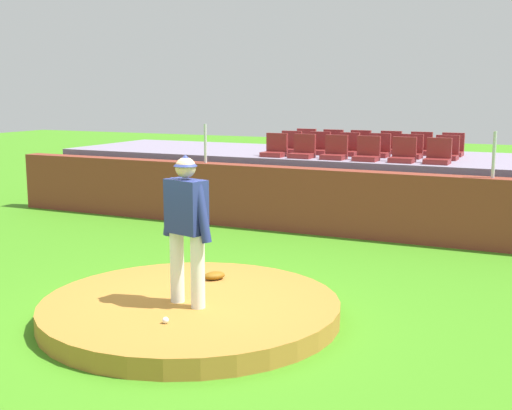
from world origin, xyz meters
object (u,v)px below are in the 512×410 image
(stadium_chair_6, at_px, (290,146))
(stadium_chair_3, at_px, (367,153))
(pitcher, at_px, (186,219))
(stadium_chair_11, at_px, (446,152))
(stadium_chair_15, at_px, (390,146))
(stadium_chair_17, at_px, (452,149))
(stadium_chair_2, at_px, (335,152))
(stadium_chair_12, at_px, (305,143))
(baseball, at_px, (165,320))
(stadium_chair_0, at_px, (275,149))
(fielding_glove, at_px, (214,276))
(stadium_chair_1, at_px, (303,150))
(stadium_chair_9, at_px, (378,149))
(stadium_chair_4, at_px, (403,154))
(stadium_chair_14, at_px, (359,145))
(stadium_chair_8, at_px, (347,148))
(stadium_chair_5, at_px, (438,156))
(stadium_chair_10, at_px, (411,151))
(stadium_chair_13, at_px, (332,144))
(stadium_chair_16, at_px, (420,147))
(stadium_chair_7, at_px, (318,147))

(stadium_chair_6, bearing_deg, stadium_chair_3, 156.55)
(pitcher, distance_m, stadium_chair_11, 7.80)
(stadium_chair_15, height_order, stadium_chair_17, same)
(stadium_chair_2, relative_size, stadium_chair_12, 1.00)
(baseball, height_order, stadium_chair_0, stadium_chair_0)
(fielding_glove, xyz_separation_m, stadium_chair_0, (-1.55, 5.59, 1.24))
(stadium_chair_3, height_order, stadium_chair_15, same)
(pitcher, xyz_separation_m, stadium_chair_1, (-1.13, 6.67, 0.23))
(stadium_chair_1, bearing_deg, stadium_chair_15, -127.50)
(stadium_chair_9, bearing_deg, stadium_chair_15, -91.28)
(baseball, height_order, stadium_chair_15, stadium_chair_15)
(baseball, xyz_separation_m, fielding_glove, (-0.36, 1.78, 0.02))
(stadium_chair_15, bearing_deg, stadium_chair_12, -0.13)
(stadium_chair_0, relative_size, stadium_chair_12, 1.00)
(fielding_glove, height_order, stadium_chair_17, stadium_chair_17)
(stadium_chair_4, xyz_separation_m, stadium_chair_14, (-1.44, 1.78, 0.00))
(stadium_chair_12, bearing_deg, stadium_chair_8, 145.82)
(stadium_chair_3, distance_m, stadium_chair_6, 2.26)
(stadium_chair_2, height_order, stadium_chair_12, same)
(stadium_chair_5, relative_size, stadium_chair_15, 1.00)
(stadium_chair_2, xyz_separation_m, stadium_chair_8, (-0.01, 0.89, 0.00))
(stadium_chair_5, bearing_deg, fielding_glove, 71.07)
(stadium_chair_12, bearing_deg, stadium_chair_10, 161.71)
(fielding_glove, distance_m, stadium_chair_17, 7.72)
(stadium_chair_14, bearing_deg, stadium_chair_6, 33.67)
(stadium_chair_0, distance_m, stadium_chair_10, 2.90)
(stadium_chair_5, bearing_deg, stadium_chair_9, -31.12)
(stadium_chair_9, bearing_deg, stadium_chair_1, 33.43)
(stadium_chair_3, distance_m, stadium_chair_5, 1.42)
(stadium_chair_6, distance_m, stadium_chair_13, 1.14)
(stadium_chair_3, relative_size, stadium_chair_11, 1.00)
(stadium_chair_0, height_order, stadium_chair_9, same)
(stadium_chair_9, xyz_separation_m, stadium_chair_10, (0.70, 0.02, 0.00))
(baseball, bearing_deg, stadium_chair_5, 77.99)
(stadium_chair_6, distance_m, stadium_chair_17, 3.59)
(stadium_chair_10, relative_size, stadium_chair_12, 1.00)
(stadium_chair_5, bearing_deg, stadium_chair_12, -27.15)
(pitcher, bearing_deg, fielding_glove, 117.41)
(pitcher, relative_size, stadium_chair_4, 3.65)
(stadium_chair_16, bearing_deg, baseball, 84.59)
(stadium_chair_7, relative_size, stadium_chair_8, 1.00)
(stadium_chair_0, xyz_separation_m, stadium_chair_15, (2.07, 1.83, 0.00))
(stadium_chair_10, bearing_deg, stadium_chair_7, 0.29)
(stadium_chair_13, height_order, stadium_chair_16, same)
(stadium_chair_1, height_order, stadium_chair_4, same)
(stadium_chair_1, xyz_separation_m, stadium_chair_17, (2.81, 1.80, 0.00))
(baseball, distance_m, stadium_chair_12, 9.48)
(stadium_chair_13, bearing_deg, stadium_chair_7, 88.88)
(stadium_chair_7, bearing_deg, fielding_glove, 97.70)
(pitcher, bearing_deg, stadium_chair_7, 113.69)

